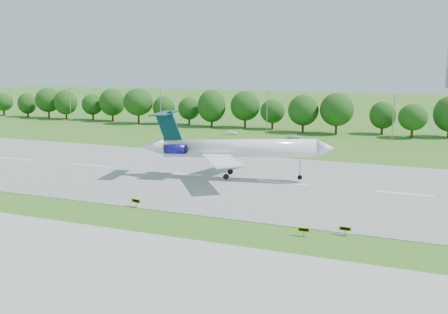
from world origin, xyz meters
The scene contains 11 objects.
ground centered at (0.00, 0.00, 0.00)m, with size 600.00×600.00×0.00m, color #38661B.
runway centered at (0.00, 25.00, 0.04)m, with size 400.00×45.00×0.08m, color gray.
taxiway centered at (0.00, -18.00, 0.04)m, with size 400.00×23.00×0.08m, color #ADADA8.
tree_line centered at (0.00, 92.00, 6.19)m, with size 288.40×8.40×10.40m.
light_poles centered at (-2.50, 82.00, 6.34)m, with size 175.90×0.25×12.19m.
airliner centered at (-10.00, 24.70, 5.77)m, with size 35.05×25.24×11.79m.
taxi_sign_left centered at (-16.15, 2.98, 0.95)m, with size 1.84×0.59×1.29m.
taxi_sign_centre centered at (9.34, -0.29, 0.83)m, with size 1.61×0.25×1.13m.
taxi_sign_right centered at (13.95, 1.90, 0.84)m, with size 1.63×0.29×1.14m.
service_vehicle_a centered at (-29.39, 77.17, 0.61)m, with size 1.29×3.70×1.22m, color white.
service_vehicle_b centered at (-10.38, 76.25, 0.60)m, with size 1.42×3.53×1.20m, color silver.
Camera 1 is at (21.43, -57.57, 20.82)m, focal length 40.00 mm.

